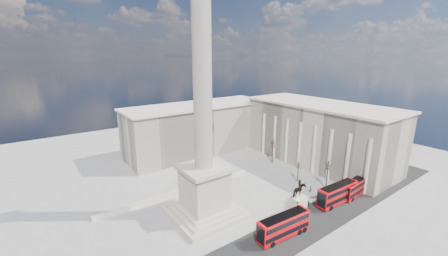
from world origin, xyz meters
name	(u,v)px	position (x,y,z in m)	size (l,w,h in m)	color
ground	(218,225)	(0.00, 0.00, 0.00)	(180.00, 180.00, 0.00)	#A3A19B
asphalt_road	(273,243)	(5.00, -10.00, 0.00)	(120.00, 9.00, 0.01)	#272727
nelsons_column	(204,157)	(0.00, 5.00, 12.92)	(14.00, 14.00, 49.85)	beige
balustrade_wall	(181,191)	(0.00, 16.00, 0.55)	(40.00, 0.60, 1.10)	beige
building_east	(319,133)	(45.00, 10.00, 9.32)	(19.00, 46.00, 18.60)	beige
building_northeast	(200,128)	(20.00, 40.00, 8.32)	(51.00, 17.00, 16.60)	beige
red_bus_b	(284,226)	(7.75, -9.90, 2.33)	(11.08, 3.25, 4.44)	red
red_bus_c	(338,194)	(26.65, -8.80, 2.39)	(11.32, 3.09, 4.55)	red
red_bus_d	(356,187)	(33.51, -9.25, 2.14)	(10.18, 2.97, 4.08)	red
victorian_lamp	(297,211)	(11.33, -9.89, 3.93)	(0.57, 0.57, 6.67)	black
equestrian_statue	(298,204)	(15.23, -6.98, 2.91)	(4.01, 3.01, 8.36)	beige
bare_tree_near	(328,166)	(31.07, -3.01, 6.02)	(1.75, 1.75, 7.64)	#332319
bare_tree_mid	(299,165)	(28.22, 3.69, 4.71)	(1.58, 1.58, 5.97)	#332319
bare_tree_far	(273,143)	(32.42, 17.12, 6.44)	(2.00, 2.00, 8.17)	#332319
pedestrian_walking	(311,189)	(25.90, -2.23, 0.87)	(0.63, 0.42, 1.74)	black
pedestrian_standing	(319,200)	(23.37, -6.44, 0.81)	(0.78, 0.61, 1.61)	black
pedestrian_crossing	(309,204)	(19.68, -6.36, 0.95)	(1.12, 0.46, 1.90)	black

